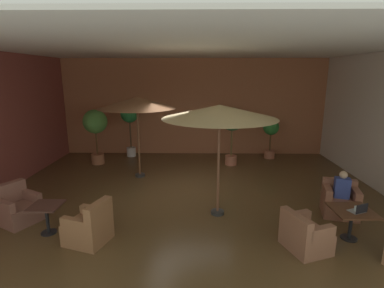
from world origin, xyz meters
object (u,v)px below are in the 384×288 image
at_px(patio_umbrella_center_beige, 137,103).
at_px(armchair_front_left_north, 340,202).
at_px(potted_tree_mid_right, 95,126).
at_px(patron_blue_shirt, 342,186).
at_px(armchair_front_right_east, 17,208).
at_px(iced_drink_cup, 356,209).
at_px(patio_umbrella_tall_red, 220,112).
at_px(cafe_table_front_right, 46,212).
at_px(potted_tree_mid_left, 232,123).
at_px(potted_tree_right_corner, 130,119).
at_px(armchair_front_left_east, 305,235).
at_px(potted_tree_left_corner, 271,132).
at_px(open_laptop, 359,210).
at_px(cafe_table_front_left, 352,215).
at_px(armchair_front_right_north, 89,227).

bearing_deg(patio_umbrella_center_beige, armchair_front_left_north, -26.42).
bearing_deg(potted_tree_mid_right, patron_blue_shirt, -29.59).
xyz_separation_m(armchair_front_right_east, patron_blue_shirt, (7.59, 0.45, 0.43)).
bearing_deg(iced_drink_cup, patio_umbrella_tall_red, 156.86).
xyz_separation_m(cafe_table_front_right, patron_blue_shirt, (6.64, 0.96, 0.25)).
height_order(armchair_front_left_north, patron_blue_shirt, patron_blue_shirt).
bearing_deg(patio_umbrella_center_beige, potted_tree_mid_left, 23.07).
relative_size(armchair_front_right_east, iced_drink_cup, 9.62).
bearing_deg(potted_tree_right_corner, armchair_front_left_east, -54.06).
xyz_separation_m(potted_tree_left_corner, open_laptop, (0.28, -6.18, -0.37)).
bearing_deg(potted_tree_mid_left, potted_tree_mid_right, 179.43).
xyz_separation_m(patio_umbrella_tall_red, potted_tree_mid_left, (0.78, 4.05, -0.92)).
distance_m(cafe_table_front_left, armchair_front_right_east, 7.33).
bearing_deg(potted_tree_right_corner, potted_tree_mid_right, -133.87).
xyz_separation_m(armchair_front_left_east, cafe_table_front_right, (-5.28, 0.51, 0.20)).
bearing_deg(cafe_table_front_left, armchair_front_right_east, 175.14).
relative_size(armchair_front_left_east, potted_tree_mid_left, 0.46).
bearing_deg(potted_tree_right_corner, patio_umbrella_tall_red, -57.99).
bearing_deg(patron_blue_shirt, armchair_front_left_north, 74.98).
relative_size(armchair_front_left_north, potted_tree_mid_right, 0.46).
bearing_deg(armchair_front_right_north, patio_umbrella_tall_red, 25.76).
height_order(potted_tree_mid_left, potted_tree_mid_right, potted_tree_mid_left).
xyz_separation_m(potted_tree_right_corner, patron_blue_shirt, (6.19, -5.19, -0.82)).
bearing_deg(cafe_table_front_right, potted_tree_left_corner, 44.10).
distance_m(cafe_table_front_right, iced_drink_cup, 6.39).
relative_size(potted_tree_right_corner, iced_drink_cup, 19.39).
bearing_deg(potted_tree_left_corner, armchair_front_left_east, -97.59).
xyz_separation_m(armchair_front_right_north, open_laptop, (5.40, 0.10, 0.37)).
distance_m(armchair_front_right_north, patio_umbrella_center_beige, 4.52).
distance_m(armchair_front_left_east, cafe_table_front_right, 5.31).
bearing_deg(armchair_front_left_north, potted_tree_mid_right, 150.63).
distance_m(patio_umbrella_center_beige, potted_tree_right_corner, 2.77).
distance_m(patron_blue_shirt, open_laptop, 1.20).
xyz_separation_m(armchair_front_left_north, armchair_front_right_north, (-5.63, -1.32, 0.00)).
bearing_deg(cafe_table_front_right, armchair_front_left_north, 8.44).
xyz_separation_m(armchair_front_left_north, open_laptop, (-0.23, -1.21, 0.38)).
distance_m(cafe_table_front_left, potted_tree_mid_left, 5.56).
xyz_separation_m(patio_umbrella_tall_red, potted_tree_mid_right, (-4.28, 4.10, -1.03)).
relative_size(armchair_front_left_north, armchair_front_right_east, 0.89).
bearing_deg(potted_tree_mid_right, potted_tree_mid_left, -0.57).
relative_size(armchair_front_left_north, open_laptop, 2.53).
relative_size(armchair_front_left_north, patio_umbrella_tall_red, 0.35).
distance_m(armchair_front_left_north, armchair_front_right_north, 5.79).
bearing_deg(potted_tree_left_corner, armchair_front_right_north, -129.20).
distance_m(armchair_front_left_north, armchair_front_left_east, 2.03).
xyz_separation_m(iced_drink_cup, open_laptop, (0.04, -0.04, -0.00)).
distance_m(cafe_table_front_left, iced_drink_cup, 0.18).
bearing_deg(armchair_front_left_east, cafe_table_front_right, 174.45).
distance_m(cafe_table_front_right, potted_tree_right_corner, 6.26).
height_order(potted_tree_mid_right, potted_tree_right_corner, potted_tree_right_corner).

